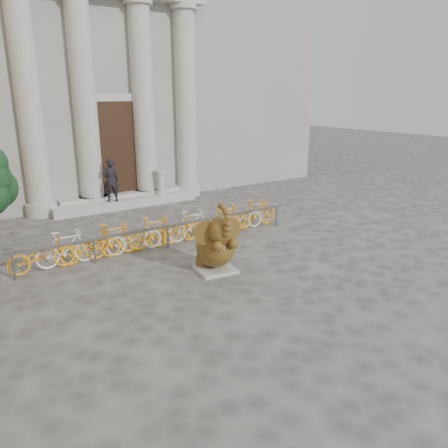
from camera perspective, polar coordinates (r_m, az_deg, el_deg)
ground at (r=10.89m, az=5.99°, el=-7.88°), size 80.00×80.00×0.00m
classical_building at (r=23.42m, az=-19.04°, el=19.49°), size 22.00×10.70×12.00m
entrance_steps at (r=18.63m, az=-12.78°, el=2.87°), size 6.00×1.20×0.36m
elephant_statue at (r=11.32m, az=-1.08°, el=-2.94°), size 1.29×1.49×1.94m
bike_rack at (r=13.45m, az=-7.90°, el=-0.80°), size 8.98×0.53×1.00m
pedestrian at (r=17.87m, az=-14.57°, el=5.55°), size 0.68×0.51×1.71m
balustrade_post at (r=18.80m, az=-8.28°, el=5.29°), size 0.42×0.42×1.04m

